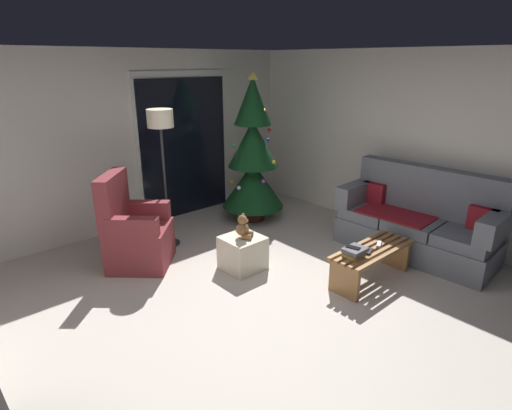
{
  "coord_description": "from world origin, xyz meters",
  "views": [
    {
      "loc": [
        -2.46,
        -2.47,
        2.35
      ],
      "look_at": [
        0.4,
        0.7,
        0.85
      ],
      "focal_mm": 29.15,
      "sensor_mm": 36.0,
      "label": 1
    }
  ],
  "objects": [
    {
      "name": "ground_plane",
      "position": [
        0.0,
        0.0,
        0.0
      ],
      "size": [
        7.0,
        7.0,
        0.0
      ],
      "primitive_type": "plane",
      "color": "#BCB2A8"
    },
    {
      "name": "wall_back",
      "position": [
        0.0,
        3.06,
        1.25
      ],
      "size": [
        5.72,
        0.12,
        2.5
      ],
      "primitive_type": "cube",
      "color": "silver",
      "rests_on": "ground"
    },
    {
      "name": "wall_right",
      "position": [
        2.86,
        0.0,
        1.25
      ],
      "size": [
        0.12,
        6.0,
        2.5
      ],
      "primitive_type": "cube",
      "color": "silver",
      "rests_on": "ground"
    },
    {
      "name": "patio_door_frame",
      "position": [
        0.97,
        2.99,
        1.1
      ],
      "size": [
        1.6,
        0.02,
        2.2
      ],
      "primitive_type": "cube",
      "color": "silver",
      "rests_on": "ground"
    },
    {
      "name": "patio_door_glass",
      "position": [
        0.97,
        2.97,
        1.05
      ],
      "size": [
        1.5,
        0.02,
        2.1
      ],
      "primitive_type": "cube",
      "color": "black",
      "rests_on": "ground"
    },
    {
      "name": "couch",
      "position": [
        2.32,
        -0.23,
        0.4
      ],
      "size": [
        0.88,
        1.98,
        1.08
      ],
      "color": "slate",
      "rests_on": "ground"
    },
    {
      "name": "coffee_table",
      "position": [
        1.27,
        -0.25,
        0.26
      ],
      "size": [
        1.1,
        0.4,
        0.39
      ],
      "color": "olive",
      "rests_on": "ground"
    },
    {
      "name": "remote_silver",
      "position": [
        1.39,
        -0.25,
        0.4
      ],
      "size": [
        0.16,
        0.11,
        0.02
      ],
      "primitive_type": "cube",
      "rotation": [
        0.0,
        0.0,
        2.03
      ],
      "color": "#ADADB2",
      "rests_on": "coffee_table"
    },
    {
      "name": "remote_black",
      "position": [
        1.15,
        -0.29,
        0.4
      ],
      "size": [
        0.16,
        0.09,
        0.02
      ],
      "primitive_type": "cube",
      "rotation": [
        0.0,
        0.0,
        5.05
      ],
      "color": "black",
      "rests_on": "coffee_table"
    },
    {
      "name": "book_stack",
      "position": [
        0.94,
        -0.24,
        0.45
      ],
      "size": [
        0.24,
        0.2,
        0.1
      ],
      "color": "#B79333",
      "rests_on": "coffee_table"
    },
    {
      "name": "cell_phone",
      "position": [
        0.93,
        -0.23,
        0.5
      ],
      "size": [
        0.1,
        0.16,
        0.01
      ],
      "primitive_type": "cube",
      "rotation": [
        0.0,
        0.0,
        0.24
      ],
      "color": "black",
      "rests_on": "book_stack"
    },
    {
      "name": "christmas_tree",
      "position": [
        1.55,
        2.05,
        0.97
      ],
      "size": [
        0.94,
        0.94,
        2.2
      ],
      "color": "#4C1E19",
      "rests_on": "ground"
    },
    {
      "name": "armchair",
      "position": [
        -0.5,
        1.85,
        0.4
      ],
      "size": [
        0.97,
        0.97,
        1.13
      ],
      "color": "maroon",
      "rests_on": "ground"
    },
    {
      "name": "floor_lamp",
      "position": [
        0.09,
        2.1,
        1.51
      ],
      "size": [
        0.32,
        0.32,
        1.78
      ],
      "color": "#2D2D30",
      "rests_on": "ground"
    },
    {
      "name": "ottoman",
      "position": [
        0.39,
        0.92,
        0.2
      ],
      "size": [
        0.44,
        0.44,
        0.4
      ],
      "primitive_type": "cube",
      "color": "beige",
      "rests_on": "ground"
    },
    {
      "name": "teddy_bear_chestnut",
      "position": [
        0.39,
        0.91,
        0.52
      ],
      "size": [
        0.21,
        0.22,
        0.29
      ],
      "color": "brown",
      "rests_on": "ottoman"
    }
  ]
}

